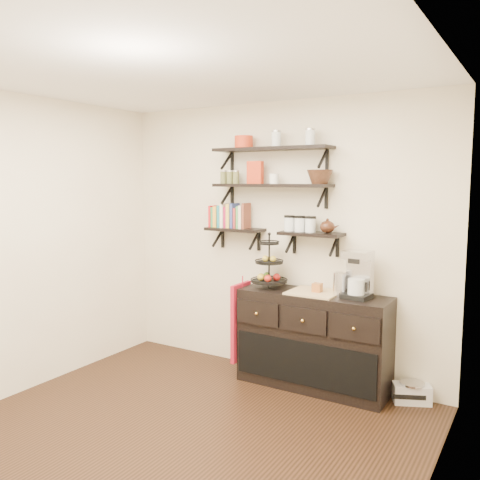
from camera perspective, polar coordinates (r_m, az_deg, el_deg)
name	(u,v)px	position (r m, az deg, el deg)	size (l,w,h in m)	color
floor	(168,443)	(4.08, -8.05, -21.67)	(3.50, 3.50, 0.00)	black
ceiling	(162,67)	(3.67, -8.79, 18.66)	(3.50, 3.50, 0.02)	white
back_wall	(277,239)	(5.10, 4.18, 0.13)	(3.50, 0.02, 2.70)	white
left_wall	(11,247)	(4.93, -24.32, -0.69)	(0.02, 3.50, 2.70)	white
right_wall	(422,291)	(2.88, 19.73, -5.45)	(0.02, 3.50, 2.70)	white
shelf_top	(272,149)	(4.95, 3.58, 10.15)	(1.20, 0.27, 0.23)	black
shelf_mid	(271,186)	(4.95, 3.55, 6.10)	(1.20, 0.27, 0.23)	black
shelf_low_left	(235,230)	(5.19, -0.54, 1.13)	(0.60, 0.25, 0.23)	black
shelf_low_right	(311,235)	(4.81, 8.02, 0.61)	(0.60, 0.25, 0.23)	black
cookbooks	(231,216)	(5.20, -1.05, 2.66)	(0.43, 0.15, 0.26)	red
glass_canisters	(300,225)	(4.84, 6.73, 1.71)	(0.32, 0.10, 0.13)	silver
sideboard	(313,340)	(4.87, 8.24, -11.07)	(1.40, 0.50, 0.92)	black
fruit_stand	(270,269)	(4.92, 3.34, -3.33)	(0.35, 0.35, 0.51)	black
candle	(317,288)	(4.73, 8.66, -5.30)	(0.08, 0.08, 0.08)	#A45A25
coffee_maker	(358,275)	(4.60, 13.13, -3.88)	(0.25, 0.24, 0.42)	black
thermal_carafe	(339,285)	(4.62, 11.09, -4.94)	(0.11, 0.11, 0.22)	silver
apron	(241,322)	(5.07, 0.09, -9.14)	(0.04, 0.33, 0.77)	maroon
radio	(412,393)	(4.86, 18.74, -15.93)	(0.35, 0.28, 0.19)	silver
recipe_box	(255,172)	(5.03, 1.71, 7.59)	(0.16, 0.06, 0.22)	red
walnut_bowl	(320,177)	(4.73, 8.95, 7.01)	(0.24, 0.24, 0.13)	black
ramekins	(274,179)	(4.93, 3.86, 6.87)	(0.09, 0.09, 0.10)	white
teapot	(327,226)	(4.74, 9.78, 1.59)	(0.18, 0.14, 0.14)	#371C10
red_pot	(244,142)	(5.11, 0.42, 10.95)	(0.18, 0.18, 0.12)	red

